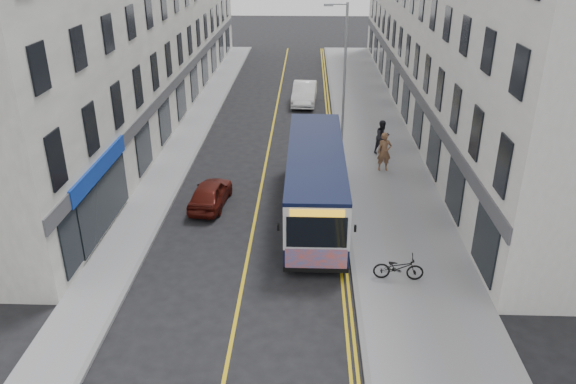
# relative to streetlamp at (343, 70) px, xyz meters

# --- Properties ---
(ground) EXTENTS (140.00, 140.00, 0.00)m
(ground) POSITION_rel_streetlamp_xyz_m (-4.17, -14.00, -4.38)
(ground) COLOR black
(ground) RESTS_ON ground
(pavement_east) EXTENTS (4.50, 64.00, 0.12)m
(pavement_east) POSITION_rel_streetlamp_xyz_m (2.08, -2.00, -4.32)
(pavement_east) COLOR gray
(pavement_east) RESTS_ON ground
(pavement_west) EXTENTS (2.00, 64.00, 0.12)m
(pavement_west) POSITION_rel_streetlamp_xyz_m (-9.17, -2.00, -4.32)
(pavement_west) COLOR gray
(pavement_west) RESTS_ON ground
(kerb_east) EXTENTS (0.18, 64.00, 0.13)m
(kerb_east) POSITION_rel_streetlamp_xyz_m (-0.17, -2.00, -4.32)
(kerb_east) COLOR slate
(kerb_east) RESTS_ON ground
(kerb_west) EXTENTS (0.18, 64.00, 0.13)m
(kerb_west) POSITION_rel_streetlamp_xyz_m (-8.17, -2.00, -4.32)
(kerb_west) COLOR slate
(kerb_west) RESTS_ON ground
(road_centre_line) EXTENTS (0.12, 64.00, 0.01)m
(road_centre_line) POSITION_rel_streetlamp_xyz_m (-4.17, -2.00, -4.38)
(road_centre_line) COLOR gold
(road_centre_line) RESTS_ON ground
(road_dbl_yellow_inner) EXTENTS (0.10, 64.00, 0.01)m
(road_dbl_yellow_inner) POSITION_rel_streetlamp_xyz_m (-0.62, -2.00, -4.38)
(road_dbl_yellow_inner) COLOR gold
(road_dbl_yellow_inner) RESTS_ON ground
(road_dbl_yellow_outer) EXTENTS (0.10, 64.00, 0.01)m
(road_dbl_yellow_outer) POSITION_rel_streetlamp_xyz_m (-0.42, -2.00, -4.38)
(road_dbl_yellow_outer) COLOR gold
(road_dbl_yellow_outer) RESTS_ON ground
(terrace_east) EXTENTS (6.00, 46.00, 13.00)m
(terrace_east) POSITION_rel_streetlamp_xyz_m (7.33, 7.00, 2.12)
(terrace_east) COLOR silver
(terrace_east) RESTS_ON ground
(terrace_west) EXTENTS (6.00, 46.00, 13.00)m
(terrace_west) POSITION_rel_streetlamp_xyz_m (-13.17, 7.00, 2.12)
(terrace_west) COLOR silver
(terrace_west) RESTS_ON ground
(streetlamp) EXTENTS (1.32, 0.18, 8.00)m
(streetlamp) POSITION_rel_streetlamp_xyz_m (0.00, 0.00, 0.00)
(streetlamp) COLOR #9B9FA4
(streetlamp) RESTS_ON ground
(city_bus) EXTENTS (2.43, 10.38, 3.01)m
(city_bus) POSITION_rel_streetlamp_xyz_m (-1.57, -8.96, -2.73)
(city_bus) COLOR black
(city_bus) RESTS_ON ground
(bicycle) EXTENTS (1.80, 0.71, 0.93)m
(bicycle) POSITION_rel_streetlamp_xyz_m (1.35, -14.19, -3.80)
(bicycle) COLOR black
(bicycle) RESTS_ON pavement_east
(pedestrian_near) EXTENTS (0.79, 0.57, 2.01)m
(pedestrian_near) POSITION_rel_streetlamp_xyz_m (2.02, -4.07, -3.26)
(pedestrian_near) COLOR brown
(pedestrian_near) RESTS_ON pavement_east
(pedestrian_far) EXTENTS (1.15, 1.08, 1.87)m
(pedestrian_far) POSITION_rel_streetlamp_xyz_m (2.22, -1.54, -3.33)
(pedestrian_far) COLOR black
(pedestrian_far) RESTS_ON pavement_east
(car_white) EXTENTS (1.86, 4.71, 1.53)m
(car_white) POSITION_rel_streetlamp_xyz_m (-2.20, 8.67, -3.62)
(car_white) COLOR white
(car_white) RESTS_ON ground
(car_maroon) EXTENTS (1.77, 3.69, 1.21)m
(car_maroon) POSITION_rel_streetlamp_xyz_m (-6.30, -8.29, -3.78)
(car_maroon) COLOR #4F130D
(car_maroon) RESTS_ON ground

